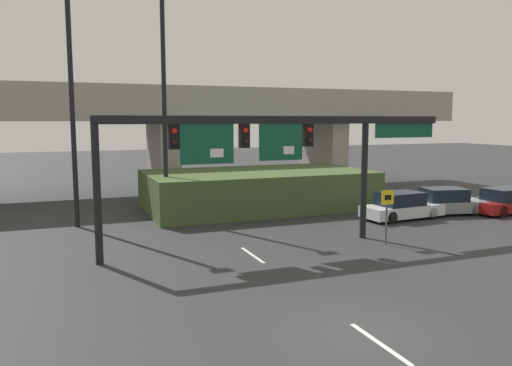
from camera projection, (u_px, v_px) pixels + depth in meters
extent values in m
plane|color=#2D2D30|center=(362.00, 331.00, 12.55)|extent=(160.00, 160.00, 0.00)
cube|color=silver|center=(379.00, 343.00, 11.88)|extent=(0.14, 2.40, 0.01)
cube|color=silver|center=(252.00, 255.00, 19.63)|extent=(0.14, 2.40, 0.01)
cube|color=silver|center=(197.00, 217.00, 27.39)|extent=(0.14, 2.40, 0.01)
cube|color=silver|center=(166.00, 195.00, 35.14)|extent=(0.14, 2.40, 0.01)
cube|color=silver|center=(147.00, 182.00, 42.89)|extent=(0.14, 2.40, 0.01)
cylinder|color=black|center=(97.00, 191.00, 18.04)|extent=(0.28, 0.28, 5.45)
cylinder|color=black|center=(364.00, 178.00, 22.19)|extent=(0.28, 0.28, 5.45)
cube|color=black|center=(286.00, 120.00, 20.47)|extent=(15.09, 0.32, 0.32)
cube|color=black|center=(174.00, 137.00, 18.84)|extent=(0.40, 0.28, 0.95)
sphere|color=red|center=(174.00, 131.00, 18.65)|extent=(0.22, 0.22, 0.22)
sphere|color=black|center=(175.00, 143.00, 18.70)|extent=(0.22, 0.22, 0.22)
cube|color=black|center=(244.00, 136.00, 19.87)|extent=(0.40, 0.28, 0.95)
sphere|color=red|center=(246.00, 131.00, 19.69)|extent=(0.22, 0.22, 0.22)
sphere|color=black|center=(246.00, 141.00, 19.74)|extent=(0.22, 0.22, 0.22)
cube|color=black|center=(308.00, 135.00, 20.91)|extent=(0.40, 0.28, 0.95)
sphere|color=red|center=(310.00, 130.00, 20.72)|extent=(0.22, 0.22, 0.22)
sphere|color=black|center=(310.00, 140.00, 20.78)|extent=(0.22, 0.22, 0.22)
cube|color=#0F4C33|center=(207.00, 144.00, 19.25)|extent=(2.14, 0.08, 1.54)
cube|color=white|center=(217.00, 153.00, 19.38)|extent=(0.54, 0.03, 0.34)
cube|color=#0F4C33|center=(281.00, 142.00, 20.39)|extent=(1.92, 0.08, 1.49)
cube|color=white|center=(289.00, 150.00, 20.50)|extent=(0.48, 0.03, 0.33)
cube|color=#0F4C33|center=(404.00, 131.00, 22.62)|extent=(3.11, 0.07, 0.64)
cylinder|color=#4C4C4C|center=(386.00, 217.00, 21.09)|extent=(0.08, 0.08, 2.40)
cube|color=yellow|center=(388.00, 197.00, 20.95)|extent=(0.60, 0.03, 0.60)
cube|color=black|center=(388.00, 198.00, 20.93)|extent=(0.33, 0.01, 0.21)
cylinder|color=black|center=(164.00, 105.00, 26.40)|extent=(0.24, 0.24, 12.11)
cylinder|color=black|center=(72.00, 105.00, 24.08)|extent=(0.24, 0.24, 12.03)
cube|color=#A39E93|center=(162.00, 111.00, 35.22)|extent=(45.61, 7.10, 1.40)
cube|color=#A39E93|center=(172.00, 92.00, 31.98)|extent=(45.61, 0.40, 0.90)
cube|color=#A39E93|center=(163.00, 158.00, 35.63)|extent=(1.40, 5.68, 5.21)
cube|color=#A39E93|center=(322.00, 153.00, 40.34)|extent=(1.40, 5.68, 5.21)
cube|color=#42562D|center=(258.00, 189.00, 30.03)|extent=(13.16, 7.09, 2.24)
cube|color=silver|center=(402.00, 210.00, 26.79)|extent=(4.59, 2.08, 0.60)
cube|color=black|center=(400.00, 199.00, 26.63)|extent=(2.44, 1.75, 0.70)
cylinder|color=black|center=(411.00, 209.00, 28.09)|extent=(0.65, 0.27, 0.64)
cylinder|color=black|center=(432.00, 213.00, 26.71)|extent=(0.65, 0.27, 0.64)
cylinder|color=black|center=(372.00, 213.00, 26.90)|extent=(0.65, 0.27, 0.64)
cylinder|color=black|center=(391.00, 218.00, 25.52)|extent=(0.65, 0.27, 0.64)
cube|color=gray|center=(446.00, 206.00, 28.18)|extent=(4.62, 2.76, 0.61)
cube|color=black|center=(444.00, 194.00, 28.07)|extent=(2.56, 2.13, 0.71)
cylinder|color=black|center=(460.00, 205.00, 29.22)|extent=(0.67, 0.35, 0.64)
cylinder|color=black|center=(476.00, 210.00, 27.60)|extent=(0.67, 0.35, 0.64)
cylinder|color=black|center=(417.00, 206.00, 28.80)|extent=(0.67, 0.35, 0.64)
cylinder|color=black|center=(431.00, 212.00, 27.17)|extent=(0.67, 0.35, 0.64)
cube|color=maroon|center=(507.00, 205.00, 28.47)|extent=(4.68, 2.15, 0.59)
cube|color=black|center=(506.00, 194.00, 28.31)|extent=(2.49, 1.79, 0.69)
cylinder|color=black|center=(511.00, 204.00, 29.80)|extent=(0.66, 0.27, 0.64)
cylinder|color=black|center=(478.00, 207.00, 28.56)|extent=(0.66, 0.27, 0.64)
cylinder|color=black|center=(502.00, 212.00, 27.17)|extent=(0.66, 0.27, 0.64)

